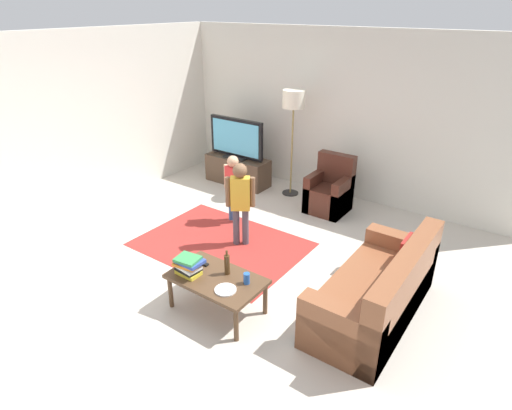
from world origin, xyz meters
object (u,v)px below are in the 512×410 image
tv (236,139)px  armchair (330,193)px  bottle (227,264)px  soda_can (247,278)px  child_center (240,197)px  coffee_table (217,281)px  child_near_tv (233,183)px  book_stack (188,265)px  floor_lamp (294,105)px  tv_stand (238,171)px  plate (225,290)px  tv_remote (201,263)px  couch (381,294)px

tv → armchair: (1.88, -0.02, -0.55)m
armchair → bottle: size_ratio=3.17×
soda_can → child_center: bearing=129.8°
armchair → coffee_table: 2.95m
bottle → child_near_tv: bearing=126.4°
tv → book_stack: size_ratio=3.54×
coffee_table → bottle: bearing=67.4°
floor_lamp → tv_stand: bearing=-171.7°
child_center → soda_can: (0.97, -1.17, -0.23)m
tv_stand → bottle: bottle is taller
coffee_table → soda_can: (0.32, 0.10, 0.11)m
tv → coffee_table: 3.63m
floor_lamp → child_near_tv: 1.67m
plate → tv_remote: bearing=157.1°
child_center → tv_remote: 1.25m
couch → plate: bearing=-140.5°
tv_stand → book_stack: bearing=-60.5°
tv → coffee_table: size_ratio=1.10×
tv_remote → child_near_tv: bearing=112.5°
floor_lamp → couch: bearing=-42.4°
child_near_tv → book_stack: child_near_tv is taller
coffee_table → tv_remote: size_ratio=5.88×
book_stack → tv_remote: book_stack is taller
coffee_table → child_center: bearing=117.2°
bottle → tv_remote: size_ratio=1.67×
child_near_tv → bottle: 2.03m
child_near_tv → floor_lamp: bearing=83.5°
tv_stand → armchair: bearing=-1.2°
child_near_tv → soda_can: bearing=-48.2°
coffee_table → book_stack: size_ratio=3.22×
couch → book_stack: bearing=-149.6°
tv → bottle: (2.09, -2.84, -0.31)m
couch → armchair: size_ratio=2.00×
floor_lamp → soda_can: (1.32, -3.03, -1.06)m
tv → couch: bearing=-30.6°
tv_stand → tv: (-0.00, -0.02, 0.60)m
tv → coffee_table: bearing=-55.5°
book_stack → bottle: bearing=35.8°
tv → armchair: size_ratio=1.22×
tv_stand → tv_remote: bearing=-59.0°
child_near_tv → coffee_table: child_near_tv is taller
tv → child_near_tv: bearing=-53.9°
child_near_tv → book_stack: 2.06m
floor_lamp → bottle: floor_lamp is taller
tv_stand → coffee_table: bearing=-55.7°
tv_stand → plate: bearing=-54.0°
tv → couch: tv is taller
child_center → coffee_table: bearing=-62.8°
child_near_tv → soda_can: child_near_tv is taller
tv_stand → floor_lamp: (1.04, 0.15, 1.30)m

